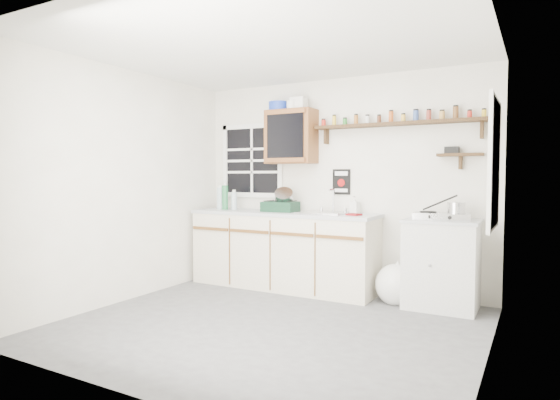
{
  "coord_description": "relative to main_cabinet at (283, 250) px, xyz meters",
  "views": [
    {
      "loc": [
        2.11,
        -3.61,
        1.36
      ],
      "look_at": [
        -0.21,
        0.55,
        1.11
      ],
      "focal_mm": 30.0,
      "sensor_mm": 36.0,
      "label": 1
    }
  ],
  "objects": [
    {
      "name": "spice_shelf",
      "position": [
        1.32,
        0.21,
        1.47
      ],
      "size": [
        1.91,
        0.18,
        0.35
      ],
      "color": "black",
      "rests_on": "wall_back"
    },
    {
      "name": "main_cabinet",
      "position": [
        0.0,
        0.0,
        0.0
      ],
      "size": [
        2.31,
        0.63,
        0.92
      ],
      "color": "beige",
      "rests_on": "floor"
    },
    {
      "name": "dish_rack",
      "position": [
        -0.03,
        0.02,
        0.56
      ],
      "size": [
        0.42,
        0.32,
        0.3
      ],
      "rotation": [
        0.0,
        0.0,
        0.06
      ],
      "color": "#10311F",
      "rests_on": "main_cabinet"
    },
    {
      "name": "room",
      "position": [
        0.58,
        -1.3,
        0.79
      ],
      "size": [
        3.64,
        3.24,
        2.54
      ],
      "color": "#4C4C4E",
      "rests_on": "ground"
    },
    {
      "name": "rag",
      "position": [
        0.93,
        -0.07,
        0.47
      ],
      "size": [
        0.17,
        0.16,
        0.02
      ],
      "primitive_type": "cube",
      "rotation": [
        0.0,
        0.0,
        -0.31
      ],
      "color": "maroon",
      "rests_on": "main_cabinet"
    },
    {
      "name": "water_bottles",
      "position": [
        -0.84,
        -0.01,
        0.6
      ],
      "size": [
        0.28,
        0.14,
        0.34
      ],
      "color": "#ABC0C8",
      "rests_on": "main_cabinet"
    },
    {
      "name": "upper_cabinet_clutter",
      "position": [
        -0.03,
        0.14,
        1.75
      ],
      "size": [
        0.49,
        0.24,
        0.14
      ],
      "color": "#1B38B1",
      "rests_on": "upper_cabinet"
    },
    {
      "name": "window_back",
      "position": [
        -0.62,
        0.29,
        1.09
      ],
      "size": [
        0.93,
        0.03,
        0.98
      ],
      "color": "black",
      "rests_on": "wall_back"
    },
    {
      "name": "trash_bag",
      "position": [
        1.39,
        -0.05,
        -0.26
      ],
      "size": [
        0.42,
        0.38,
        0.48
      ],
      "color": "white",
      "rests_on": "floor"
    },
    {
      "name": "sink",
      "position": [
        0.54,
        0.01,
        0.47
      ],
      "size": [
        0.52,
        0.44,
        0.29
      ],
      "color": "#B5B5BA",
      "rests_on": "main_cabinet"
    },
    {
      "name": "warning_sign",
      "position": [
        0.63,
        0.29,
        0.82
      ],
      "size": [
        0.22,
        0.02,
        0.3
      ],
      "color": "black",
      "rests_on": "wall_back"
    },
    {
      "name": "hotplate",
      "position": [
        1.83,
        0.01,
        0.49
      ],
      "size": [
        0.57,
        0.34,
        0.08
      ],
      "rotation": [
        0.0,
        0.0,
        0.09
      ],
      "color": "#B5B5BA",
      "rests_on": "right_cabinet"
    },
    {
      "name": "window_right",
      "position": [
        2.37,
        -0.75,
        0.99
      ],
      "size": [
        0.03,
        0.78,
        1.08
      ],
      "color": "black",
      "rests_on": "wall_back"
    },
    {
      "name": "right_cabinet",
      "position": [
        1.83,
        0.03,
        -0.01
      ],
      "size": [
        0.73,
        0.57,
        0.91
      ],
      "color": "beige",
      "rests_on": "floor"
    },
    {
      "name": "upper_cabinet",
      "position": [
        0.03,
        0.14,
        1.36
      ],
      "size": [
        0.6,
        0.32,
        0.65
      ],
      "color": "brown",
      "rests_on": "wall_back"
    },
    {
      "name": "saucepan",
      "position": [
        1.97,
        0.01,
        0.57
      ],
      "size": [
        0.43,
        0.18,
        0.19
      ],
      "rotation": [
        0.0,
        0.0,
        -0.0
      ],
      "color": "#B5B5BA",
      "rests_on": "hotplate"
    },
    {
      "name": "soap_bottle",
      "position": [
        0.85,
        0.16,
        0.56
      ],
      "size": [
        0.1,
        0.1,
        0.2
      ],
      "primitive_type": "imported",
      "rotation": [
        0.0,
        0.0,
        -0.09
      ],
      "color": "silver",
      "rests_on": "main_cabinet"
    },
    {
      "name": "secondary_shelf",
      "position": [
        1.94,
        0.22,
        1.12
      ],
      "size": [
        0.45,
        0.16,
        0.24
      ],
      "color": "black",
      "rests_on": "wall_back"
    }
  ]
}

